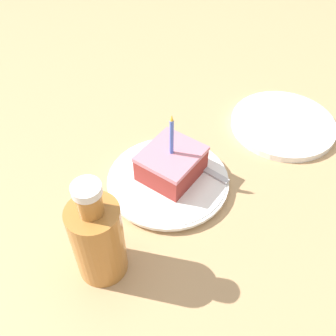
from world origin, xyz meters
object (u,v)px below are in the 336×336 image
(plate, at_px, (168,181))
(cake_slice, at_px, (170,165))
(fork, at_px, (183,157))
(bottle, at_px, (97,238))
(side_plate, at_px, (283,124))

(plate, distance_m, cake_slice, 0.04)
(plate, height_order, fork, fork)
(plate, height_order, cake_slice, cake_slice)
(fork, height_order, bottle, bottle)
(bottle, relative_size, side_plate, 0.86)
(cake_slice, relative_size, bottle, 0.73)
(plate, bearing_deg, fork, 96.67)
(plate, xyz_separation_m, cake_slice, (-0.00, 0.01, 0.04))
(fork, xyz_separation_m, side_plate, (0.11, 0.22, -0.01))
(plate, distance_m, side_plate, 0.30)
(fork, bearing_deg, cake_slice, -84.24)
(cake_slice, relative_size, fork, 0.77)
(cake_slice, height_order, side_plate, cake_slice)
(fork, distance_m, side_plate, 0.24)
(cake_slice, bearing_deg, fork, 95.76)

